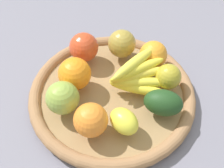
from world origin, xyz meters
TOP-DOWN VIEW (x-y plane):
  - ground_plane at (0.00, 0.00)m, footprint 2.40×2.40m
  - basket at (0.00, 0.00)m, footprint 0.43×0.43m
  - banana_bunch at (-0.00, -0.07)m, footprint 0.14×0.16m
  - orange_2 at (0.04, 0.09)m, footprint 0.09×0.09m
  - apple_3 at (-0.03, 0.13)m, footprint 0.11×0.11m
  - apple_2 at (-0.02, -0.14)m, footprint 0.08×0.08m
  - lemon_0 at (-0.12, 0.00)m, footprint 0.09×0.08m
  - apple_1 at (0.12, -0.06)m, footprint 0.10×0.10m
  - avocado at (-0.09, -0.10)m, footprint 0.10×0.11m
  - orange_1 at (0.06, -0.13)m, footprint 0.10×0.10m
  - orange_0 at (-0.10, 0.07)m, footprint 0.10×0.10m
  - apple_0 at (0.13, 0.05)m, footprint 0.09×0.09m

SIDE VIEW (x-z plane):
  - ground_plane at x=0.00m, z-range 0.00..0.00m
  - basket at x=0.00m, z-range 0.00..0.04m
  - lemon_0 at x=-0.12m, z-range 0.04..0.09m
  - avocado at x=-0.09m, z-range 0.04..0.10m
  - apple_2 at x=-0.02m, z-range 0.04..0.10m
  - orange_1 at x=0.06m, z-range 0.04..0.11m
  - banana_bunch at x=0.00m, z-range 0.04..0.11m
  - orange_0 at x=-0.10m, z-range 0.04..0.12m
  - apple_1 at x=0.12m, z-range 0.04..0.12m
  - apple_3 at x=-0.03m, z-range 0.04..0.12m
  - apple_0 at x=0.13m, z-range 0.04..0.12m
  - orange_2 at x=0.04m, z-range 0.04..0.12m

